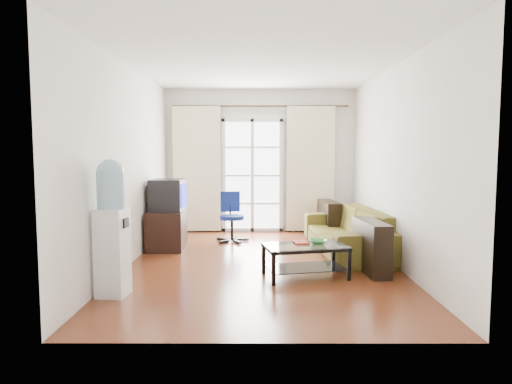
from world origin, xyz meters
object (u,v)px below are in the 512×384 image
(sofa, at_px, (347,231))
(coffee_table, at_px, (305,257))
(crt_tv, at_px, (166,195))
(tv_stand, at_px, (167,229))
(water_cooler, at_px, (112,225))
(task_chair, at_px, (232,227))

(sofa, relative_size, coffee_table, 2.16)
(sofa, relative_size, crt_tv, 4.17)
(sofa, bearing_deg, crt_tv, -100.20)
(tv_stand, xyz_separation_m, water_cooler, (-0.11, -2.38, 0.46))
(tv_stand, relative_size, crt_tv, 1.47)
(coffee_table, height_order, tv_stand, tv_stand)
(sofa, height_order, water_cooler, water_cooler)
(crt_tv, bearing_deg, coffee_table, -38.32)
(tv_stand, bearing_deg, sofa, -7.72)
(tv_stand, distance_m, crt_tv, 0.55)
(tv_stand, distance_m, water_cooler, 2.43)
(sofa, height_order, coffee_table, sofa)
(water_cooler, bearing_deg, crt_tv, 94.64)
(sofa, xyz_separation_m, water_cooler, (-2.91, -2.12, 0.43))
(sofa, xyz_separation_m, tv_stand, (-2.80, 0.27, -0.03))
(crt_tv, xyz_separation_m, task_chair, (1.00, 0.54, -0.60))
(coffee_table, bearing_deg, tv_stand, 140.45)
(sofa, distance_m, coffee_table, 1.61)
(task_chair, xyz_separation_m, water_cooler, (-1.10, -2.94, 0.51))
(tv_stand, height_order, water_cooler, water_cooler)
(crt_tv, height_order, task_chair, crt_tv)
(task_chair, bearing_deg, tv_stand, -162.69)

